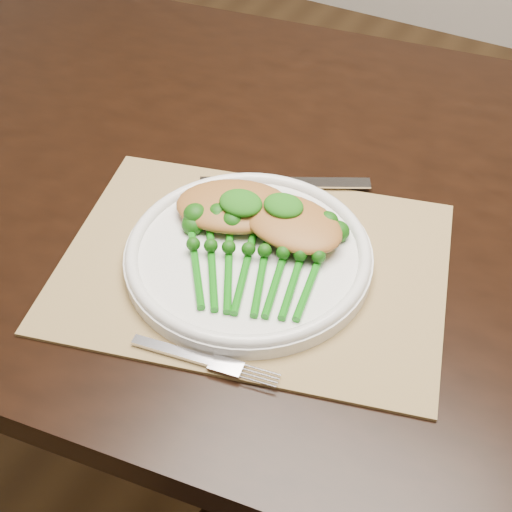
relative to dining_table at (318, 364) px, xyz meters
The scene contains 11 objects.
floor 0.38m from the dining_table, behind, with size 4.00×4.00×0.00m, color #53381C.
dining_table is the anchor object (origin of this frame).
placemat 0.41m from the dining_table, 99.90° to the right, with size 0.45×0.33×0.00m, color #977C4D.
dinner_plate 0.43m from the dining_table, 102.20° to the right, with size 0.29×0.29×0.03m.
knife 0.39m from the dining_table, 159.97° to the right, with size 0.21×0.12×0.01m.
fork 0.50m from the dining_table, 88.89° to the right, with size 0.17×0.04×0.01m.
chicken_fillet_left 0.43m from the dining_table, 124.72° to the right, with size 0.14×0.10×0.03m, color #AB6E31.
chicken_fillet_right 0.43m from the dining_table, 92.58° to the right, with size 0.13×0.09×0.03m, color #AB6E31.
pesto_dollop_left 0.45m from the dining_table, 118.48° to the right, with size 0.05×0.05×0.02m, color #104E0B.
pesto_dollop_right 0.44m from the dining_table, 100.61° to the right, with size 0.05×0.04×0.02m, color #104E0B.
broccolini_bundle 0.45m from the dining_table, 94.49° to the right, with size 0.21×0.22×0.04m.
Camera 1 is at (0.29, -0.70, 1.36)m, focal length 50.00 mm.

